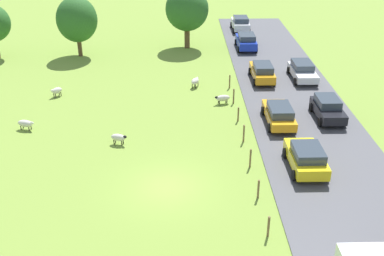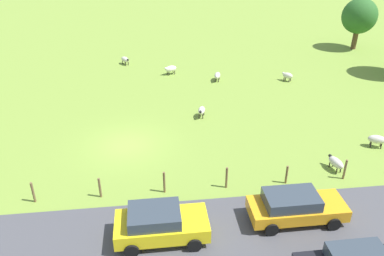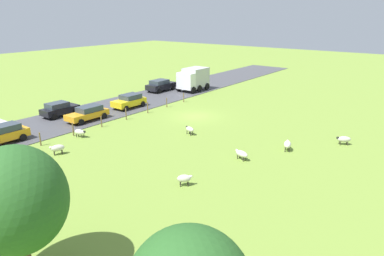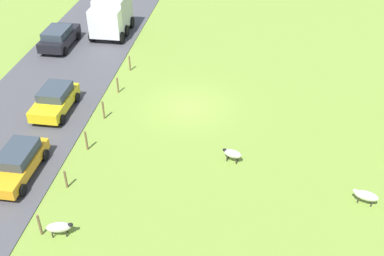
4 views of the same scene
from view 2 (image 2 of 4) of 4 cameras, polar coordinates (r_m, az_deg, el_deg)
name	(u,v)px [view 2 (image 2 of 4)]	position (r m, az deg, el deg)	size (l,w,h in m)	color
ground_plane	(127,145)	(24.97, -9.54, -2.48)	(160.00, 160.00, 0.00)	olive
sheep_0	(288,76)	(35.31, 13.90, 7.52)	(1.01, 0.99, 0.77)	beige
sheep_1	(217,76)	(34.45, 3.75, 7.73)	(1.32, 0.81, 0.74)	beige
sheep_2	(336,162)	(23.51, 20.44, -4.77)	(1.29, 0.75, 0.75)	beige
sheep_3	(377,139)	(26.77, 25.64, -1.54)	(0.94, 1.23, 0.82)	beige
sheep_4	(125,60)	(39.02, -9.83, 9.92)	(1.22, 1.03, 0.76)	beige
sheep_5	(201,110)	(27.85, 1.41, 2.60)	(1.17, 0.74, 0.76)	beige
sheep_6	(171,69)	(35.87, -3.15, 8.71)	(0.93, 1.24, 0.83)	silver
tree_1	(359,16)	(46.21, 23.46, 14.88)	(3.64, 3.64, 5.41)	brown
fence_post_0	(33,192)	(21.24, -22.38, -8.76)	(0.12, 0.12, 1.18)	brown
fence_post_1	(100,188)	(20.55, -13.43, -8.56)	(0.12, 0.12, 1.15)	brown
fence_post_2	(164,182)	(20.34, -4.12, -7.99)	(0.12, 0.12, 1.25)	brown
fence_post_3	(227,178)	(20.68, 5.11, -7.31)	(0.12, 0.12, 1.27)	brown
fence_post_4	(287,175)	(21.59, 13.77, -6.70)	(0.12, 0.12, 1.10)	brown
fence_post_5	(345,169)	(22.85, 21.62, -5.70)	(0.12, 0.12, 1.23)	brown
car_2	(160,223)	(17.60, -4.77, -13.84)	(2.13, 4.12, 1.58)	yellow
car_6	(295,206)	(19.09, 14.97, -11.08)	(1.99, 4.52, 1.49)	orange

